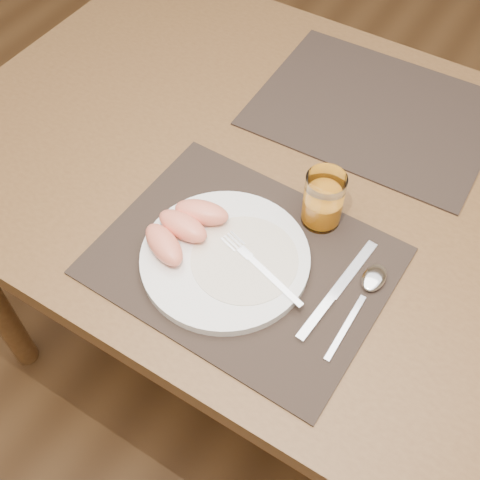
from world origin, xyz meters
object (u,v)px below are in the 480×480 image
Objects in this scene: table at (307,207)px; spoon at (370,285)px; juice_glass at (323,202)px; placemat_near at (243,261)px; fork at (255,263)px; knife at (332,297)px; plate at (225,258)px; placemat_far at (375,111)px.

table is 7.33× the size of spoon.
spoon is 1.90× the size of juice_glass.
placemat_near is 0.16m from juice_glass.
fork is 0.78× the size of knife.
fork is at bearing -85.19° from table.
spoon is at bearing 50.38° from knife.
placemat_near is at bearing 35.78° from plate.
placemat_far is at bearing 112.96° from spoon.
placemat_far is 0.30m from juice_glass.
plate is (-0.03, -0.24, 0.10)m from table.
table is at bearing -96.67° from placemat_far.
plate is 0.18m from knife.
placemat_near is 0.44m from placemat_far.
spoon is at bearing -40.56° from table.
knife is 0.16m from juice_glass.
fork is at bearing -172.68° from knife.
juice_glass reaches higher than knife.
plate is at bearing -166.43° from fork.
table is at bearing 139.44° from spoon.
knife reaches higher than placemat_far.
fork is at bearing 13.57° from plate.
fork is 0.13m from knife.
knife is 1.15× the size of spoon.
juice_glass reaches higher than placemat_near.
fork is 0.90× the size of spoon.
table is 0.26m from plate.
plate is 2.69× the size of juice_glass.
placemat_near is 1.00× the size of placemat_far.
spoon is at bearing 21.38° from fork.
fork reaches higher than placemat_near.
placemat_far is (0.03, 0.44, 0.00)m from placemat_near.
plate is at bearing -160.31° from spoon.
fork is at bearing -90.87° from placemat_far.
juice_glass is at bearing -83.58° from placemat_far.
juice_glass reaches higher than spoon.
plate is 0.05m from fork.
spoon is (0.19, -0.16, 0.09)m from table.
spoon is at bearing 17.38° from placemat_near.
placemat_far is 0.46m from plate.
juice_glass is at bearing 74.50° from fork.
placemat_near is at bearing 167.78° from fork.
juice_glass is (0.03, -0.30, 0.05)m from placemat_far.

